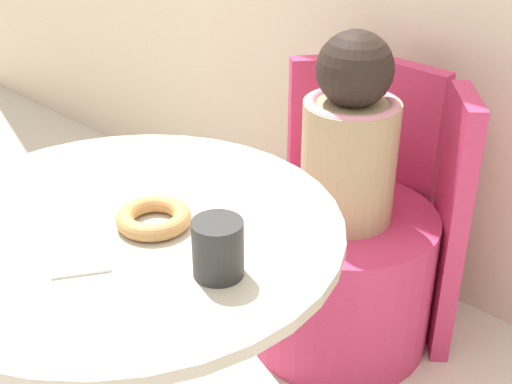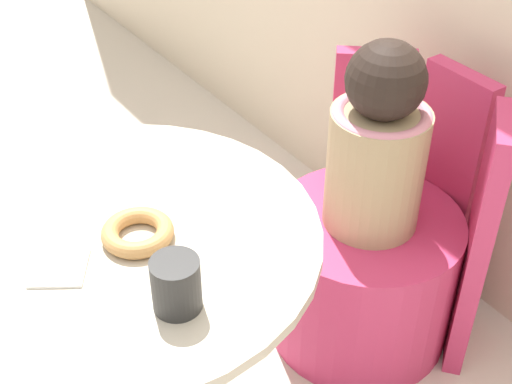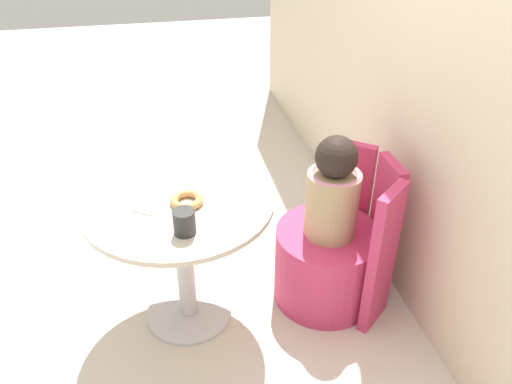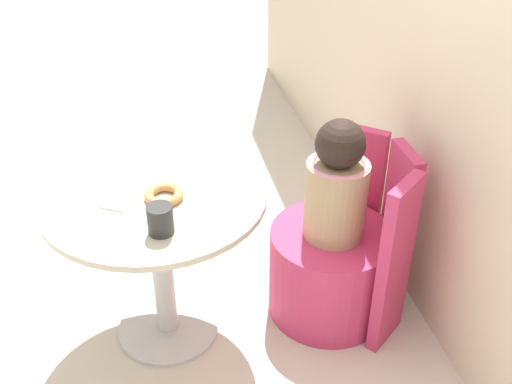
# 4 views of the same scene
# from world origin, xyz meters

# --- Properties ---
(ground_plane) EXTENTS (12.00, 12.00, 0.00)m
(ground_plane) POSITION_xyz_m (0.00, 0.00, 0.00)
(ground_plane) COLOR beige
(back_wall) EXTENTS (6.00, 0.06, 2.40)m
(back_wall) POSITION_xyz_m (0.00, 1.13, 1.20)
(back_wall) COLOR beige
(back_wall) RESTS_ON ground_plane
(round_table) EXTENTS (0.84, 0.84, 0.70)m
(round_table) POSITION_xyz_m (-0.07, -0.01, 0.53)
(round_table) COLOR silver
(round_table) RESTS_ON ground_plane
(tub_chair) EXTENTS (0.52, 0.52, 0.41)m
(tub_chair) POSITION_xyz_m (-0.06, 0.70, 0.21)
(tub_chair) COLOR #C63360
(tub_chair) RESTS_ON ground_plane
(booth_backrest) EXTENTS (0.62, 0.23, 0.77)m
(booth_backrest) POSITION_xyz_m (-0.06, 0.92, 0.38)
(booth_backrest) COLOR #C63360
(booth_backrest) RESTS_ON ground_plane
(child_figure) EXTENTS (0.25, 0.25, 0.52)m
(child_figure) POSITION_xyz_m (-0.06, 0.70, 0.65)
(child_figure) COLOR tan
(child_figure) RESTS_ON tub_chair
(donut) EXTENTS (0.14, 0.14, 0.03)m
(donut) POSITION_xyz_m (-0.03, 0.03, 0.71)
(donut) COLOR tan
(donut) RESTS_ON round_table
(cup) EXTENTS (0.09, 0.09, 0.10)m
(cup) POSITION_xyz_m (0.17, -0.00, 0.75)
(cup) COLOR #2D2D2D
(cup) RESTS_ON round_table
(paper_napkin) EXTENTS (0.14, 0.14, 0.01)m
(paper_napkin) POSITION_xyz_m (-0.04, -0.14, 0.70)
(paper_napkin) COLOR white
(paper_napkin) RESTS_ON round_table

